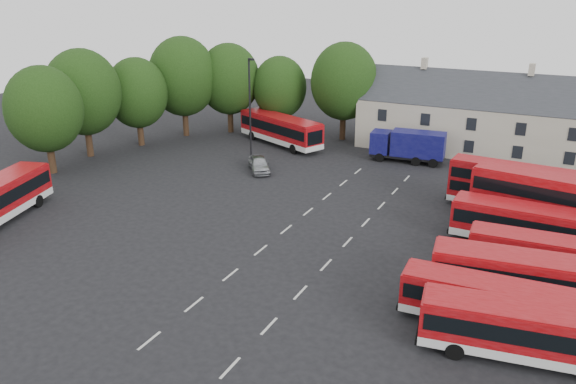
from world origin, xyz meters
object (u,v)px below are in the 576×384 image
at_px(bus_row_a, 528,329).
at_px(silver_car, 259,164).
at_px(box_truck, 409,145).
at_px(lamppost, 250,109).
at_px(bus_dd_south, 550,201).

height_order(bus_row_a, silver_car, bus_row_a).
bearing_deg(box_truck, lamppost, -156.51).
height_order(bus_dd_south, lamppost, lamppost).
relative_size(bus_dd_south, lamppost, 1.05).
distance_m(bus_row_a, bus_dd_south, 17.03).
bearing_deg(lamppost, silver_car, -43.26).
height_order(bus_row_a, box_truck, box_truck).
relative_size(silver_car, lamppost, 0.41).
distance_m(bus_dd_south, lamppost, 29.18).
xyz_separation_m(box_truck, silver_car, (-12.46, -9.83, -1.11)).
bearing_deg(bus_dd_south, lamppost, 177.79).
distance_m(bus_dd_south, silver_car, 26.84).
xyz_separation_m(bus_dd_south, silver_car, (-26.56, 3.38, -1.83)).
bearing_deg(silver_car, lamppost, 98.92).
xyz_separation_m(bus_dd_south, lamppost, (-28.53, 5.24, 3.19)).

